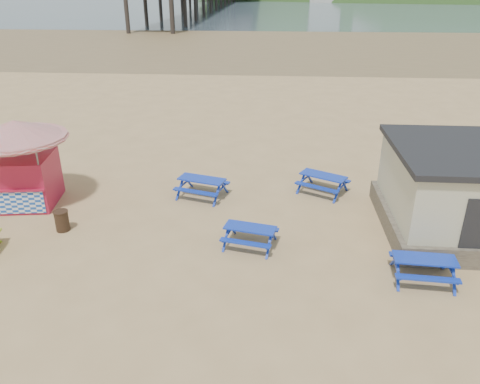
# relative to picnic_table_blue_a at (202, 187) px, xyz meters

# --- Properties ---
(ground) EXTENTS (400.00, 400.00, 0.00)m
(ground) POSITION_rel_picnic_table_blue_a_xyz_m (0.25, -3.12, -0.41)
(ground) COLOR tan
(ground) RESTS_ON ground
(wet_sand) EXTENTS (400.00, 400.00, 0.00)m
(wet_sand) POSITION_rel_picnic_table_blue_a_xyz_m (0.25, 51.88, -0.40)
(wet_sand) COLOR olive
(wet_sand) RESTS_ON ground
(sea) EXTENTS (400.00, 400.00, 0.00)m
(sea) POSITION_rel_picnic_table_blue_a_xyz_m (0.25, 166.88, -0.40)
(sea) COLOR #435461
(sea) RESTS_ON ground
(picnic_table_blue_a) EXTENTS (2.30, 2.05, 0.81)m
(picnic_table_blue_a) POSITION_rel_picnic_table_blue_a_xyz_m (0.00, 0.00, 0.00)
(picnic_table_blue_a) COLOR #150B95
(picnic_table_blue_a) RESTS_ON ground
(picnic_table_blue_b) EXTENTS (2.44, 2.29, 0.81)m
(picnic_table_blue_b) POSITION_rel_picnic_table_blue_a_xyz_m (5.08, 0.78, -0.00)
(picnic_table_blue_b) COLOR #150B95
(picnic_table_blue_b) RESTS_ON ground
(picnic_table_blue_c) EXTENTS (1.64, 1.37, 0.64)m
(picnic_table_blue_c) POSITION_rel_picnic_table_blue_a_xyz_m (8.21, 0.47, -0.09)
(picnic_table_blue_c) COLOR #150B95
(picnic_table_blue_c) RESTS_ON ground
(picnic_table_blue_e) EXTENTS (2.01, 1.75, 0.73)m
(picnic_table_blue_e) POSITION_rel_picnic_table_blue_a_xyz_m (2.22, -3.84, -0.04)
(picnic_table_blue_e) COLOR #150B95
(picnic_table_blue_e) RESTS_ON ground
(picnic_table_blue_f) EXTENTS (1.93, 1.60, 0.77)m
(picnic_table_blue_f) POSITION_rel_picnic_table_blue_a_xyz_m (7.56, -5.45, -0.02)
(picnic_table_blue_f) COLOR #150B95
(picnic_table_blue_f) RESTS_ON ground
(ice_cream_kiosk) EXTENTS (4.40, 4.40, 3.49)m
(ice_cream_kiosk) POSITION_rel_picnic_table_blue_a_xyz_m (-6.97, -1.15, 1.79)
(ice_cream_kiosk) COLOR #AC1937
(ice_cream_kiosk) RESTS_ON ground
(litter_bin) EXTENTS (0.53, 0.53, 0.78)m
(litter_bin) POSITION_rel_picnic_table_blue_a_xyz_m (-4.65, -3.26, -0.01)
(litter_bin) COLOR #372618
(litter_bin) RESTS_ON ground
(headland_town) EXTENTS (264.00, 144.00, 108.00)m
(headland_town) POSITION_rel_picnic_table_blue_a_xyz_m (90.25, 226.56, -10.31)
(headland_town) COLOR #2D4C1E
(headland_town) RESTS_ON ground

